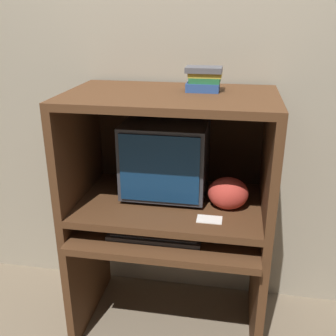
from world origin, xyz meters
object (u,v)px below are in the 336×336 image
mouse (216,239)px  snack_bag (228,193)px  crt_monitor (166,157)px  book_stack (204,79)px  keyboard (155,235)px

mouse → snack_bag: snack_bag is taller
crt_monitor → mouse: (0.29, -0.27, -0.30)m
snack_bag → book_stack: size_ratio=1.17×
book_stack → mouse: bearing=-67.9°
crt_monitor → snack_bag: size_ratio=2.15×
snack_bag → book_stack: bearing=142.5°
keyboard → mouse: bearing=0.4°
mouse → snack_bag: bearing=72.8°
book_stack → snack_bag: bearing=-37.5°
keyboard → snack_bag: 0.41m
mouse → snack_bag: size_ratio=0.38×
crt_monitor → mouse: crt_monitor is taller
snack_bag → book_stack: (-0.15, 0.11, 0.53)m
keyboard → snack_bag: (0.34, 0.14, 0.18)m
crt_monitor → book_stack: bearing=-4.1°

